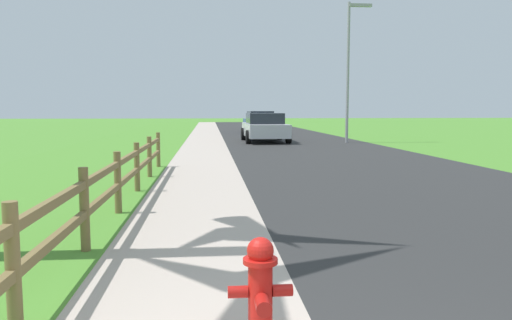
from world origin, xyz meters
The scene contains 9 objects.
ground_plane centered at (0.00, 25.00, 0.00)m, with size 120.00×120.00×0.00m, color #4C892D.
road_asphalt centered at (3.50, 27.00, 0.00)m, with size 7.00×66.00×0.01m, color #2B2B2B.
curb_concrete centered at (-3.00, 27.00, 0.00)m, with size 6.00×66.00×0.01m, color #B5A597.
grass_verge centered at (-4.50, 27.00, 0.01)m, with size 5.00×66.00×0.00m, color #4C892D.
fire_hydrant centered at (-0.44, 1.22, 0.39)m, with size 0.45×0.39×0.77m.
rail_fence centered at (-2.22, 5.83, 0.57)m, with size 0.11×12.83×0.99m.
parked_suv_silver centered at (2.01, 22.78, 0.73)m, with size 2.19×4.67×1.44m.
parked_car_blue centered at (2.73, 32.05, 0.73)m, with size 2.19×4.92×1.49m.
street_lamp centered at (6.03, 21.68, 3.97)m, with size 1.17×0.20×6.72m.
Camera 1 is at (-0.78, -2.10, 1.65)m, focal length 34.94 mm.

